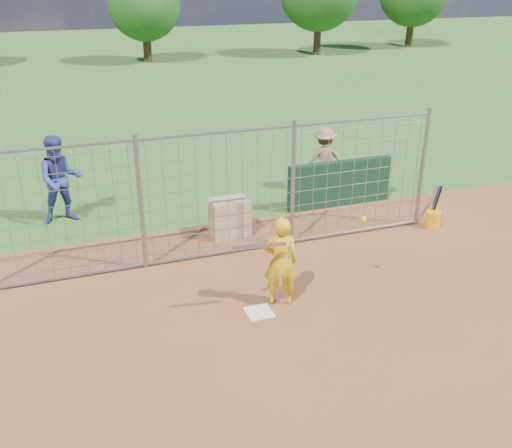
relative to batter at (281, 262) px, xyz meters
name	(u,v)px	position (x,y,z in m)	size (l,w,h in m)	color
ground	(255,307)	(-0.44, 0.02, -0.80)	(100.00, 100.00, 0.00)	#2D591E
infield_dirt	(336,430)	(-0.44, -2.98, -0.79)	(18.00, 18.00, 0.00)	brown
home_plate	(259,312)	(-0.44, -0.18, -0.79)	(0.43, 0.43, 0.02)	silver
dugout_wall	(340,184)	(2.96, 3.62, -0.25)	(2.60, 0.20, 1.10)	#11381E
batter	(281,262)	(0.00, 0.00, 0.00)	(0.58, 0.38, 1.59)	yellow
bystander_a	(61,180)	(-3.27, 4.82, 0.19)	(0.96, 0.75, 1.98)	navy
bystander_c	(324,159)	(3.07, 4.71, 0.02)	(1.05, 0.60, 1.63)	#916C4F
equipment_bin	(230,217)	(0.01, 2.90, -0.40)	(0.80, 0.55, 0.80)	tan
equipment_in_play	(286,239)	(0.00, -0.20, 0.50)	(2.32, 0.18, 0.26)	silver
bucket_with_bats	(433,217)	(4.32, 1.78, -0.55)	(0.34, 0.35, 0.97)	#FFA60D
backstop_fence	(220,197)	(-0.44, 2.02, 0.46)	(9.08, 0.08, 2.60)	gray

